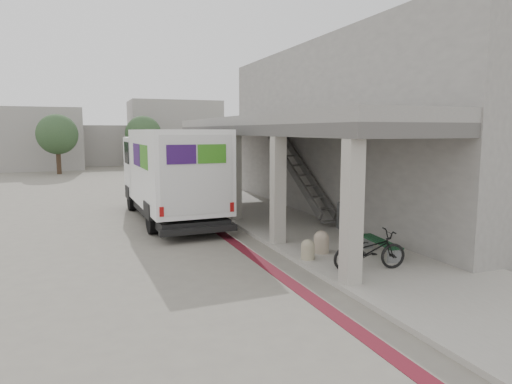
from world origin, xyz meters
name	(u,v)px	position (x,y,z in m)	size (l,w,h in m)	color
ground	(216,257)	(0.00, 0.00, 0.00)	(120.00, 120.00, 0.00)	slate
bike_lane_stripe	(228,238)	(1.00, 2.00, 0.01)	(0.35, 40.00, 0.01)	#59111D
sidewalk	(340,242)	(4.00, 0.00, 0.06)	(4.40, 28.00, 0.12)	gray
transit_building	(344,133)	(6.83, 4.50, 3.40)	(7.60, 17.00, 7.00)	slate
distant_backdrop	(85,139)	(-2.84, 35.89, 2.70)	(28.00, 10.00, 6.50)	gray
tree_left	(57,134)	(-5.00, 28.00, 3.18)	(3.20, 3.20, 4.80)	#38281C
tree_mid	(143,134)	(2.00, 30.00, 3.18)	(3.20, 3.20, 4.80)	#38281C
tree_right	(232,134)	(10.00, 29.00, 3.18)	(3.20, 3.20, 4.80)	#38281C
fedex_truck	(170,172)	(-0.13, 5.81, 1.88)	(2.84, 8.36, 3.53)	black
bench	(380,245)	(4.10, -1.85, 0.41)	(0.58, 1.78, 0.41)	gray
bollard_near	(321,242)	(2.74, -1.05, 0.43)	(0.42, 0.42, 0.63)	tan
bollard_far	(308,249)	(2.10, -1.47, 0.39)	(0.36, 0.36, 0.53)	#9D9478
utility_cabinet	(345,216)	(5.00, 1.36, 0.58)	(0.42, 0.55, 0.92)	slate
bicycle_black	(370,250)	(3.06, -2.86, 0.61)	(0.65, 1.86, 0.98)	black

